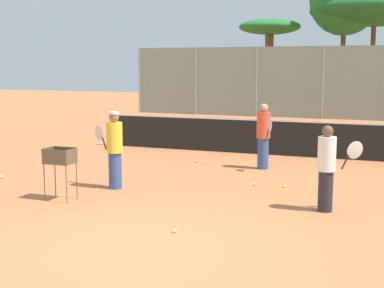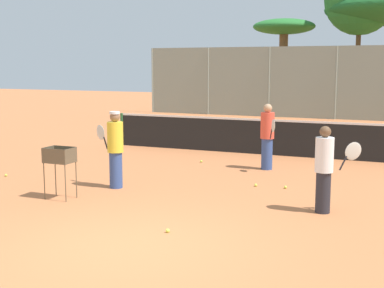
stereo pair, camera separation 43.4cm
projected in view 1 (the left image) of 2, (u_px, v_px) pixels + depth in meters
name	position (u px, v px, depth m)	size (l,w,h in m)	color
ground_plane	(138.00, 249.00, 7.83)	(80.00, 80.00, 0.00)	#C67242
tennis_net	(271.00, 136.00, 15.86)	(10.64, 0.10, 1.07)	#26592D
back_fence	(323.00, 83.00, 26.35)	(20.23, 0.08, 3.58)	gray
tree_0	(345.00, 1.00, 30.04)	(3.94, 3.94, 8.23)	brown
tree_1	(270.00, 31.00, 32.10)	(3.70, 3.70, 5.38)	brown
tree_2	(375.00, 10.00, 30.24)	(7.24, 7.24, 6.64)	brown
player_white_outfit	(327.00, 167.00, 9.71)	(0.82, 0.48, 1.59)	#26262D
player_red_cap	(263.00, 136.00, 13.69)	(0.56, 0.81, 1.69)	#334C8C
player_yellow_shirt	(114.00, 149.00, 11.51)	(0.86, 0.45, 1.67)	#334C8C
ball_cart	(60.00, 160.00, 10.53)	(0.56, 0.41, 1.04)	brown
tennis_ball_1	(255.00, 184.00, 11.86)	(0.07, 0.07, 0.07)	#D1E54C
tennis_ball_2	(1.00, 177.00, 12.68)	(0.07, 0.07, 0.07)	#D1E54C
tennis_ball_3	(175.00, 231.00, 8.55)	(0.07, 0.07, 0.07)	#D1E54C
tennis_ball_4	(285.00, 186.00, 11.68)	(0.07, 0.07, 0.07)	#D1E54C
tennis_ball_5	(197.00, 161.00, 14.72)	(0.07, 0.07, 0.07)	#D1E54C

